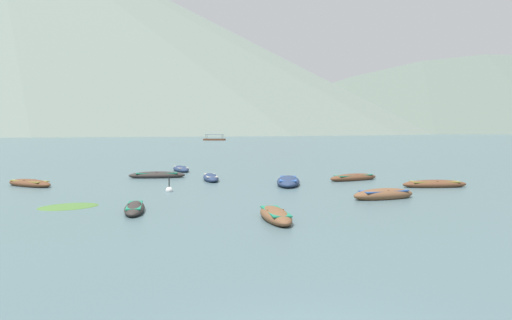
{
  "coord_description": "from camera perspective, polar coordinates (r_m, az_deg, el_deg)",
  "views": [
    {
      "loc": [
        -1.46,
        -5.53,
        3.1
      ],
      "look_at": [
        3.85,
        33.76,
        0.72
      ],
      "focal_mm": 32.1,
      "sensor_mm": 36.0,
      "label": 1
    }
  ],
  "objects": [
    {
      "name": "rowboat_3",
      "position": [
        27.33,
        4.03,
        -2.68
      ],
      "size": [
        2.26,
        4.61,
        0.61
      ],
      "color": "navy",
      "rests_on": "ground"
    },
    {
      "name": "rowboat_2",
      "position": [
        30.45,
        12.06,
        -2.16
      ],
      "size": [
        3.92,
        2.43,
        0.54
      ],
      "color": "brown",
      "rests_on": "ground"
    },
    {
      "name": "rowboat_6",
      "position": [
        27.96,
        21.36,
        -2.83
      ],
      "size": [
        3.8,
        1.23,
        0.52
      ],
      "color": "brown",
      "rests_on": "ground"
    },
    {
      "name": "rowboat_12",
      "position": [
        29.92,
        -5.66,
        -2.21
      ],
      "size": [
        1.14,
        3.71,
        0.53
      ],
      "color": "navy",
      "rests_on": "ground"
    },
    {
      "name": "rowboat_0",
      "position": [
        37.33,
        -9.34,
        -1.12
      ],
      "size": [
        1.83,
        3.68,
        0.53
      ],
      "color": "navy",
      "rests_on": "ground"
    },
    {
      "name": "mountain_3",
      "position": [
        1808.53,
        18.01,
        12.66
      ],
      "size": [
        1942.35,
        1942.35,
        596.91
      ],
      "primitive_type": "cone",
      "color": "#56665B",
      "rests_on": "ground"
    },
    {
      "name": "ground_plane",
      "position": [
        1505.53,
        -7.66,
        3.28
      ],
      "size": [
        6000.0,
        6000.0,
        0.0
      ],
      "primitive_type": "plane",
      "color": "#476066"
    },
    {
      "name": "rowboat_10",
      "position": [
        22.33,
        15.61,
        -4.17
      ],
      "size": [
        3.39,
        1.8,
        0.61
      ],
      "color": "brown",
      "rests_on": "ground"
    },
    {
      "name": "rowboat_5",
      "position": [
        18.63,
        -14.9,
        -5.83
      ],
      "size": [
        0.96,
        3.05,
        0.42
      ],
      "color": "#2D2826",
      "rests_on": "ground"
    },
    {
      "name": "weed_patch_0",
      "position": [
        20.75,
        -22.32,
        -5.41
      ],
      "size": [
        3.03,
        2.79,
        0.14
      ],
      "primitive_type": "ellipsoid",
      "rotation": [
        0.0,
        0.0,
        0.47
      ],
      "color": "#477033",
      "rests_on": "ground"
    },
    {
      "name": "rowboat_1",
      "position": [
        16.35,
        2.44,
        -6.91
      ],
      "size": [
        1.07,
        3.19,
        0.52
      ],
      "color": "brown",
      "rests_on": "ground"
    },
    {
      "name": "rowboat_11",
      "position": [
        29.59,
        -26.38,
        -2.63
      ],
      "size": [
        3.48,
        3.03,
        0.51
      ],
      "color": "brown",
      "rests_on": "ground"
    },
    {
      "name": "mooring_buoy",
      "position": [
        24.41,
        -10.77,
        -3.69
      ],
      "size": [
        0.38,
        0.38,
        0.98
      ],
      "color": "silver",
      "rests_on": "ground"
    },
    {
      "name": "ferry_0",
      "position": [
        182.96,
        -5.2,
        2.59
      ],
      "size": [
        9.04,
        5.4,
        2.54
      ],
      "color": "brown",
      "rests_on": "ground"
    },
    {
      "name": "mountain_2",
      "position": [
        1495.94,
        -2.0,
        8.07
      ],
      "size": [
        1003.27,
        1003.27,
        248.4
      ],
      "primitive_type": "cone",
      "color": "slate",
      "rests_on": "ground"
    },
    {
      "name": "rowboat_13",
      "position": [
        32.19,
        -12.22,
        -1.87
      ],
      "size": [
        3.84,
        1.22,
        0.54
      ],
      "color": "#2D2826",
      "rests_on": "ground"
    }
  ]
}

